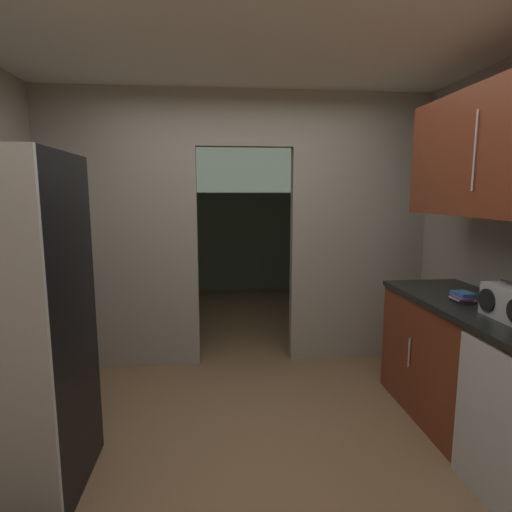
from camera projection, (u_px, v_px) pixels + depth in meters
ground at (258, 468)px, 2.49m from camera, size 20.00×20.00×0.00m
kitchen_overhead_slab at (250, 38)px, 2.58m from camera, size 4.04×7.32×0.06m
kitchen_partition at (238, 225)px, 3.91m from camera, size 3.64×0.12×2.59m
adjoining_room_shell at (231, 218)px, 5.98m from camera, size 3.64×3.10×2.59m
lower_cabinet_run at (483, 377)px, 2.68m from camera, size 0.65×1.80×0.92m
dishwasher at (489, 428)px, 2.15m from camera, size 0.02×0.56×0.86m
upper_cabinet_counterside at (503, 151)px, 2.46m from camera, size 0.36×1.62×0.80m
book_stack at (463, 297)px, 2.76m from camera, size 0.13×0.16×0.07m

